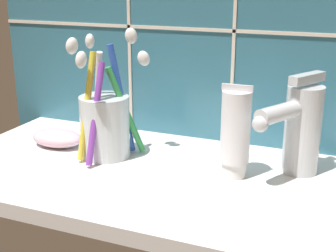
{
  "coord_description": "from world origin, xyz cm",
  "views": [
    {
      "loc": [
        18.93,
        -53.38,
        27.28
      ],
      "look_at": [
        -3.17,
        0.93,
        8.24
      ],
      "focal_mm": 50.0,
      "sensor_mm": 36.0,
      "label": 1
    }
  ],
  "objects": [
    {
      "name": "soap_bar",
      "position": [
        -22.49,
        3.05,
        3.33
      ],
      "size": [
        8.31,
        5.22,
        2.67
      ],
      "primitive_type": "ellipsoid",
      "color": "#DBB2C6",
      "rests_on": "sink_counter"
    },
    {
      "name": "toothpaste_tube",
      "position": [
        5.58,
        2.33,
        8.04
      ],
      "size": [
        3.99,
        3.8,
        12.29
      ],
      "color": "white",
      "rests_on": "sink_counter"
    },
    {
      "name": "sink_faucet",
      "position": [
        13.02,
        6.38,
        8.57
      ],
      "size": [
        7.55,
        11.61,
        13.37
      ],
      "rotation": [
        0.0,
        0.0,
        -2.07
      ],
      "color": "silver",
      "rests_on": "sink_counter"
    },
    {
      "name": "sink_counter",
      "position": [
        0.0,
        0.0,
        1.0
      ],
      "size": [
        69.06,
        30.61,
        2.0
      ],
      "primitive_type": "cube",
      "color": "white",
      "rests_on": "ground"
    },
    {
      "name": "toothbrush_cup",
      "position": [
        -13.48,
        2.33,
        7.32
      ],
      "size": [
        11.1,
        10.87,
        18.47
      ],
      "color": "silver",
      "rests_on": "sink_counter"
    }
  ]
}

